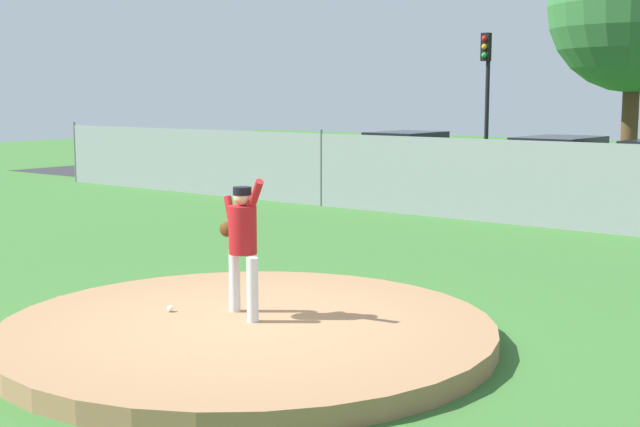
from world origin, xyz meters
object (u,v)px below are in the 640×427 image
Objects in this scene: pitcher_youth at (242,237)px; parked_car_navy at (558,172)px; baseball at (170,309)px; traffic_cone_orange at (350,170)px; traffic_light_near at (486,80)px; parked_car_charcoal at (406,162)px.

pitcher_youth is 0.36× the size of parked_car_navy.
baseball is at bearing -155.31° from pitcher_youth.
pitcher_youth is 19.36m from traffic_cone_orange.
traffic_light_near is (-5.54, 19.08, 3.00)m from baseball.
traffic_cone_orange is (-9.38, 16.81, -0.00)m from baseball.
pitcher_youth is at bearing -64.95° from parked_car_charcoal.
parked_car_navy is at bearing -5.67° from parked_car_charcoal.
parked_car_navy reaches higher than baseball.
pitcher_youth is 21.79× the size of baseball.
baseball is 14.28m from parked_car_navy.
traffic_light_near is at bearing 85.53° from parked_car_charcoal.
parked_car_charcoal is 4.11m from traffic_cone_orange.
traffic_cone_orange is (-10.19, 16.43, -0.89)m from pitcher_youth.
traffic_light_near is at bearing 30.72° from traffic_cone_orange.
baseball is 19.25m from traffic_cone_orange.
parked_car_charcoal is at bearing -31.03° from traffic_cone_orange.
traffic_light_near is at bearing 132.84° from parked_car_navy.
parked_car_charcoal is at bearing 174.33° from parked_car_navy.
pitcher_youth is at bearing -82.38° from parked_car_navy.
parked_car_navy reaches higher than traffic_cone_orange.
parked_car_navy is 8.74m from traffic_cone_orange.
traffic_light_near reaches higher than parked_car_navy.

